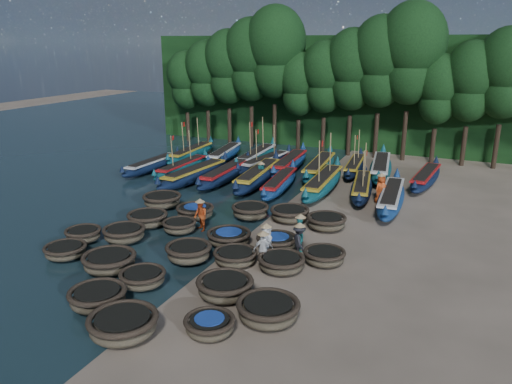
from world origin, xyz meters
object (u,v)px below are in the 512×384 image
at_px(coracle_7, 143,278).
at_px(coracle_18, 277,242).
at_px(long_boat_2, 195,174).
at_px(long_boat_3, 226,174).
at_px(coracle_14, 281,263).
at_px(long_boat_0, 152,165).
at_px(coracle_2, 98,297).
at_px(coracle_10, 83,234).
at_px(long_boat_5, 280,183).
at_px(coracle_20, 162,200).
at_px(coracle_19, 324,256).
at_px(long_boat_1, 182,167).
at_px(coracle_13, 235,256).
at_px(coracle_4, 210,325).
at_px(coracle_5, 65,251).
at_px(long_boat_16, 381,168).
at_px(coracle_16, 179,226).
at_px(coracle_24, 326,222).
at_px(coracle_3, 123,325).
at_px(long_boat_8, 391,198).
at_px(coracle_17, 229,237).
at_px(long_boat_15, 355,166).
at_px(long_boat_13, 290,163).
at_px(long_boat_17, 426,178).
at_px(fisherman_5, 261,174).
at_px(coracle_9, 268,310).
at_px(coracle_22, 250,211).
at_px(long_boat_9, 191,153).
at_px(long_boat_10, 225,154).
at_px(fisherman_1, 300,232).
at_px(long_boat_14, 319,167).
at_px(coracle_23, 290,214).
at_px(long_boat_6, 323,183).
at_px(long_boat_12, 265,162).
at_px(fisherman_0, 266,241).
at_px(long_boat_4, 258,176).
at_px(fisherman_6, 381,188).
at_px(coracle_8, 225,287).
at_px(coracle_21, 195,211).
at_px(coracle_11, 124,233).
at_px(coracle_12, 189,252).
at_px(coracle_15, 147,219).
at_px(long_boat_11, 256,156).

distance_m(coracle_7, coracle_18, 6.71).
distance_m(long_boat_2, long_boat_3, 2.16).
xyz_separation_m(coracle_14, long_boat_0, (-15.22, 12.13, 0.09)).
relative_size(coracle_2, coracle_10, 1.11).
xyz_separation_m(coracle_2, long_boat_5, (0.61, 16.91, 0.08)).
bearing_deg(coracle_20, coracle_19, -18.45).
relative_size(long_boat_0, long_boat_1, 0.99).
relative_size(coracle_13, long_boat_1, 0.31).
bearing_deg(coracle_4, coracle_5, 162.86).
distance_m(coracle_18, long_boat_16, 15.89).
relative_size(coracle_16, coracle_24, 0.75).
bearing_deg(coracle_3, long_boat_8, 71.64).
distance_m(coracle_17, long_boat_15, 16.44).
bearing_deg(long_boat_2, long_boat_13, 53.58).
height_order(coracle_7, long_boat_17, long_boat_17).
bearing_deg(fisherman_5, coracle_16, -24.19).
xyz_separation_m(coracle_9, long_boat_8, (1.77, 14.78, 0.09)).
height_order(coracle_16, coracle_22, coracle_22).
xyz_separation_m(coracle_17, long_boat_9, (-11.22, 15.09, 0.12)).
bearing_deg(coracle_10, long_boat_13, 75.82).
height_order(long_boat_9, long_boat_10, long_boat_9).
bearing_deg(coracle_19, fisherman_1, 146.22).
relative_size(coracle_5, long_boat_14, 0.26).
relative_size(coracle_5, coracle_23, 0.91).
bearing_deg(long_boat_6, coracle_2, -102.79).
distance_m(coracle_7, long_boat_17, 22.00).
relative_size(long_boat_12, fisherman_0, 4.20).
height_order(long_boat_4, fisherman_6, fisherman_6).
xyz_separation_m(long_boat_2, long_boat_5, (6.22, 0.44, -0.05)).
distance_m(coracle_8, long_boat_6, 15.25).
height_order(coracle_9, coracle_21, coracle_9).
bearing_deg(coracle_3, long_boat_0, 122.83).
xyz_separation_m(coracle_4, long_boat_14, (-2.87, 21.80, 0.22)).
relative_size(coracle_21, fisherman_6, 1.28).
bearing_deg(long_boat_15, coracle_11, -117.51).
bearing_deg(fisherman_5, coracle_2, -19.11).
bearing_deg(fisherman_5, coracle_12, -13.60).
height_order(coracle_10, fisherman_6, fisherman_6).
distance_m(coracle_4, long_boat_17, 22.59).
distance_m(coracle_14, coracle_15, 8.74).
relative_size(coracle_22, long_boat_11, 0.27).
distance_m(coracle_17, coracle_22, 3.87).
height_order(fisherman_1, fisherman_6, fisherman_6).
bearing_deg(coracle_8, long_boat_1, 126.95).
bearing_deg(coracle_14, coracle_22, 125.96).
relative_size(coracle_19, long_boat_2, 0.26).
relative_size(coracle_18, coracle_19, 0.91).
bearing_deg(long_boat_10, fisherman_5, -52.74).
distance_m(coracle_16, long_boat_12, 14.28).
bearing_deg(long_boat_3, coracle_8, -64.19).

